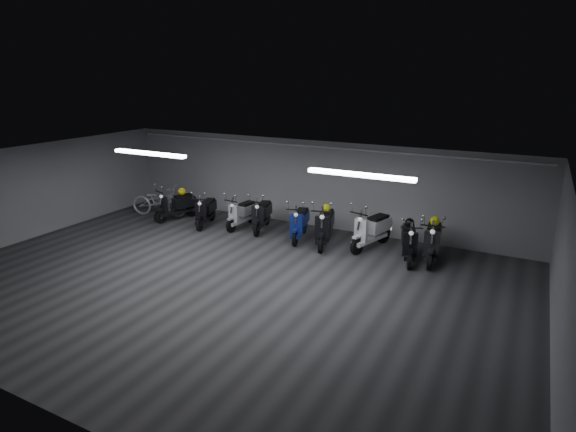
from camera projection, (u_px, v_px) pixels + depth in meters
The scene contains 23 objects.
floor at pixel (223, 282), 11.50m from camera, with size 14.00×10.00×0.01m, color #313133.
ceiling at pixel (218, 167), 10.68m from camera, with size 14.00×10.00×0.01m, color gray.
back_wall at pixel (311, 184), 15.33m from camera, with size 14.00×0.01×2.80m, color gray.
front_wall at pixel (18, 323), 6.85m from camera, with size 14.00×0.01×2.80m, color gray.
left_wall at pixel (28, 193), 14.20m from camera, with size 0.01×10.00×2.80m, color gray.
right_wall at pixel (564, 287), 7.97m from camera, with size 0.01×10.00×2.80m, color gray.
fluor_strip_left at pixel (149, 153), 12.88m from camera, with size 2.40×0.18×0.08m, color white.
fluor_strip_right at pixel (360, 175), 10.21m from camera, with size 2.40×0.18×0.08m, color white.
conduit at pixel (311, 146), 14.90m from camera, with size 0.05×0.05×13.60m, color white.
scooter_0 at pixel (176, 201), 16.08m from camera, with size 0.60×1.80×1.34m, color black, non-canonical shape.
scooter_1 at pixel (205, 207), 15.50m from camera, with size 0.57×1.72×1.28m, color black, non-canonical shape.
scooter_2 at pixel (242, 209), 15.31m from camera, with size 0.56×1.69×1.26m, color silver, non-canonical shape.
scooter_3 at pixel (262, 210), 15.02m from camera, with size 0.60×1.81×1.34m, color black, non-canonical shape.
scooter_4 at pixel (300, 218), 14.22m from camera, with size 0.60×1.81×1.35m, color navy, non-canonical shape.
scooter_5 at pixel (325, 220), 13.74m from camera, with size 0.66×1.99×1.48m, color black, non-canonical shape.
scooter_6 at pixel (372, 224), 13.44m from camera, with size 0.65×1.96×1.46m, color white, non-canonical shape.
scooter_7 at pixel (409, 236), 12.62m from camera, with size 0.61×1.84×1.37m, color black, non-canonical shape.
scooter_9 at pixel (433, 235), 12.55m from camera, with size 0.65×1.96×1.46m, color black, non-canonical shape.
bicycle at pixel (159, 198), 16.54m from camera, with size 0.71×2.02×1.30m, color silver.
helmet_0 at pixel (327, 208), 13.91m from camera, with size 0.25×0.25×0.25m, color #D6DD0D.
helmet_1 at pixel (435, 221), 12.71m from camera, with size 0.26×0.26×0.26m, color #F0F70E.
helmet_2 at pixel (410, 223), 12.78m from camera, with size 0.25×0.25×0.25m, color black.
helmet_3 at pixel (182, 192), 16.16m from camera, with size 0.26×0.26×0.26m, color yellow.
Camera 1 is at (6.28, -8.60, 4.87)m, focal length 29.66 mm.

